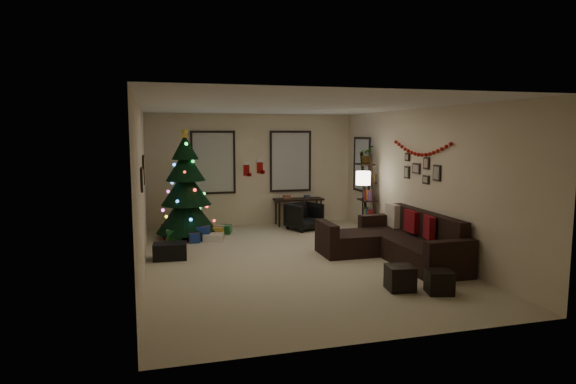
# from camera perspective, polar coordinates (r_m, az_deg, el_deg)

# --- Properties ---
(floor) EXTENTS (7.00, 7.00, 0.00)m
(floor) POSITION_cam_1_polar(r_m,az_deg,el_deg) (8.70, 0.42, -8.03)
(floor) COLOR beige
(floor) RESTS_ON ground
(ceiling) EXTENTS (7.00, 7.00, 0.00)m
(ceiling) POSITION_cam_1_polar(r_m,az_deg,el_deg) (8.42, 0.43, 10.03)
(ceiling) COLOR white
(ceiling) RESTS_ON floor
(wall_back) EXTENTS (5.00, 0.00, 5.00)m
(wall_back) POSITION_cam_1_polar(r_m,az_deg,el_deg) (11.85, -4.19, 2.59)
(wall_back) COLOR beige
(wall_back) RESTS_ON floor
(wall_front) EXTENTS (5.00, 0.00, 5.00)m
(wall_front) POSITION_cam_1_polar(r_m,az_deg,el_deg) (5.20, 10.99, -3.13)
(wall_front) COLOR beige
(wall_front) RESTS_ON floor
(wall_left) EXTENTS (0.00, 7.00, 7.00)m
(wall_left) POSITION_cam_1_polar(r_m,az_deg,el_deg) (8.14, -16.76, 0.32)
(wall_left) COLOR beige
(wall_left) RESTS_ON floor
(wall_right) EXTENTS (0.00, 7.00, 7.00)m
(wall_right) POSITION_cam_1_polar(r_m,az_deg,el_deg) (9.44, 15.19, 1.25)
(wall_right) COLOR beige
(wall_right) RESTS_ON floor
(window_back_left) EXTENTS (1.05, 0.06, 1.50)m
(window_back_left) POSITION_cam_1_polar(r_m,az_deg,el_deg) (11.66, -8.77, 3.44)
(window_back_left) COLOR #728CB2
(window_back_left) RESTS_ON wall_back
(window_back_right) EXTENTS (1.05, 0.06, 1.50)m
(window_back_right) POSITION_cam_1_polar(r_m,az_deg,el_deg) (12.02, 0.28, 3.62)
(window_back_right) COLOR #728CB2
(window_back_right) RESTS_ON wall_back
(window_right_wall) EXTENTS (0.06, 0.90, 1.30)m
(window_right_wall) POSITION_cam_1_polar(r_m,az_deg,el_deg) (11.68, 8.72, 3.20)
(window_right_wall) COLOR #728CB2
(window_right_wall) RESTS_ON wall_right
(christmas_tree) EXTENTS (1.29, 1.29, 2.41)m
(christmas_tree) POSITION_cam_1_polar(r_m,az_deg,el_deg) (10.65, -11.87, 0.05)
(christmas_tree) COLOR black
(christmas_tree) RESTS_ON floor
(presents) EXTENTS (1.50, 1.01, 0.30)m
(presents) POSITION_cam_1_polar(r_m,az_deg,el_deg) (10.57, -10.35, -4.80)
(presents) COLOR #14591E
(presents) RESTS_ON floor
(sofa) EXTENTS (1.82, 2.65, 0.85)m
(sofa) POSITION_cam_1_polar(r_m,az_deg,el_deg) (8.98, 12.56, -5.89)
(sofa) COLOR black
(sofa) RESTS_ON floor
(pillow_red_a) EXTENTS (0.21, 0.41, 0.40)m
(pillow_red_a) POSITION_cam_1_polar(r_m,az_deg,el_deg) (8.67, 16.23, -4.02)
(pillow_red_a) COLOR maroon
(pillow_red_a) RESTS_ON sofa
(pillow_red_b) EXTENTS (0.12, 0.40, 0.40)m
(pillow_red_b) POSITION_cam_1_polar(r_m,az_deg,el_deg) (9.17, 14.30, -3.36)
(pillow_red_b) COLOR maroon
(pillow_red_b) RESTS_ON sofa
(pillow_cream) EXTENTS (0.16, 0.46, 0.45)m
(pillow_cream) POSITION_cam_1_polar(r_m,az_deg,el_deg) (9.81, 12.17, -2.70)
(pillow_cream) COLOR beige
(pillow_cream) RESTS_ON sofa
(ottoman_near) EXTENTS (0.42, 0.42, 0.35)m
(ottoman_near) POSITION_cam_1_polar(r_m,az_deg,el_deg) (7.27, 13.01, -9.79)
(ottoman_near) COLOR black
(ottoman_near) RESTS_ON floor
(ottoman_far) EXTENTS (0.42, 0.42, 0.33)m
(ottoman_far) POSITION_cam_1_polar(r_m,az_deg,el_deg) (7.27, 17.31, -10.04)
(ottoman_far) COLOR black
(ottoman_far) RESTS_ON floor
(desk) EXTENTS (1.20, 0.43, 0.65)m
(desk) POSITION_cam_1_polar(r_m,az_deg,el_deg) (11.92, 1.24, -1.13)
(desk) COLOR black
(desk) RESTS_ON floor
(desk_chair) EXTENTS (0.80, 0.78, 0.64)m
(desk_chair) POSITION_cam_1_polar(r_m,az_deg,el_deg) (11.33, 1.88, -2.85)
(desk_chair) COLOR black
(desk_chair) RESTS_ON floor
(bookshelf) EXTENTS (0.30, 0.53, 1.81)m
(bookshelf) POSITION_cam_1_polar(r_m,az_deg,el_deg) (11.03, 9.35, -0.30)
(bookshelf) COLOR black
(bookshelf) RESTS_ON floor
(potted_plant) EXTENTS (0.61, 0.62, 0.52)m
(potted_plant) POSITION_cam_1_polar(r_m,az_deg,el_deg) (11.07, 9.15, 4.66)
(potted_plant) COLOR #4C4C4C
(potted_plant) RESTS_ON bookshelf
(floor_lamp) EXTENTS (0.30, 0.30, 1.44)m
(floor_lamp) POSITION_cam_1_polar(r_m,az_deg,el_deg) (10.38, 8.80, 1.10)
(floor_lamp) COLOR black
(floor_lamp) RESTS_ON floor
(art_map) EXTENTS (0.04, 0.60, 0.50)m
(art_map) POSITION_cam_1_polar(r_m,az_deg,el_deg) (9.04, -16.56, 2.55)
(art_map) COLOR black
(art_map) RESTS_ON wall_left
(art_abstract) EXTENTS (0.04, 0.45, 0.35)m
(art_abstract) POSITION_cam_1_polar(r_m,az_deg,el_deg) (7.59, -16.76, 1.43)
(art_abstract) COLOR black
(art_abstract) RESTS_ON wall_left
(gallery) EXTENTS (0.03, 1.25, 0.54)m
(gallery) POSITION_cam_1_polar(r_m,az_deg,el_deg) (9.35, 15.36, 2.55)
(gallery) COLOR black
(gallery) RESTS_ON wall_right
(garland) EXTENTS (0.08, 1.90, 0.30)m
(garland) POSITION_cam_1_polar(r_m,az_deg,el_deg) (9.31, 15.27, 4.96)
(garland) COLOR #A5140C
(garland) RESTS_ON wall_right
(stocking_left) EXTENTS (0.20, 0.05, 0.36)m
(stocking_left) POSITION_cam_1_polar(r_m,az_deg,el_deg) (11.81, -4.87, 2.77)
(stocking_left) COLOR #990F0C
(stocking_left) RESTS_ON wall_back
(stocking_right) EXTENTS (0.20, 0.05, 0.36)m
(stocking_right) POSITION_cam_1_polar(r_m,az_deg,el_deg) (11.85, -3.28, 3.07)
(stocking_right) COLOR #990F0C
(stocking_right) RESTS_ON wall_back
(storage_bin) EXTENTS (0.61, 0.43, 0.29)m
(storage_bin) POSITION_cam_1_polar(r_m,az_deg,el_deg) (9.00, -13.67, -6.76)
(storage_bin) COLOR black
(storage_bin) RESTS_ON floor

